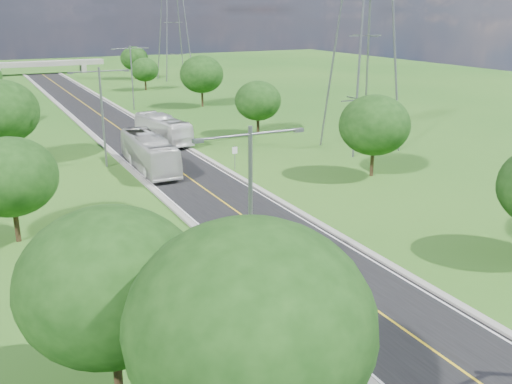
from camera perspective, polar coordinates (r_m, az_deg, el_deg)
ground at (r=75.82m, az=-12.83°, el=5.68°), size 260.00×260.00×0.00m
road at (r=81.54m, az=-13.91°, el=6.45°), size 8.00×150.00×0.06m
curb_left at (r=80.69m, az=-16.85°, el=6.15°), size 0.50×150.00×0.22m
curb_right at (r=82.56m, az=-11.03°, el=6.84°), size 0.50×150.00×0.22m
speed_limit_sign at (r=56.81m, az=-2.13°, el=3.80°), size 0.55×0.09×2.40m
overpass at (r=153.65m, az=-20.68°, el=11.84°), size 30.00×3.00×3.20m
streetlight_near_left at (r=28.44m, az=-0.55°, el=-1.43°), size 5.90×0.25×10.00m
streetlight_mid_left at (r=59.04m, az=-15.15°, el=8.04°), size 5.90×0.25×10.00m
streetlight_far_right at (r=93.66m, az=-12.33°, el=11.63°), size 5.90×0.25×10.00m
power_tower_near at (r=65.64m, az=10.93°, el=16.33°), size 9.00×6.40×28.00m
power_tower_far at (r=134.45m, az=-8.31°, el=17.04°), size 9.00×6.40×28.00m
tree_la at (r=22.77m, az=-14.37°, el=-8.97°), size 7.14×7.14×8.30m
tree_lb at (r=41.49m, az=-23.37°, el=1.40°), size 6.30×6.30×7.33m
tree_lc at (r=62.88m, az=-24.20°, el=7.33°), size 7.56×7.56×8.79m
tree_lf at (r=18.29m, az=-0.59°, el=-13.19°), size 7.98×7.98×9.28m
tree_rb at (r=55.04m, az=11.76°, el=6.56°), size 6.72×6.72×7.82m
tree_rc at (r=72.87m, az=0.20°, el=9.11°), size 5.88×5.88×6.84m
tree_rd at (r=95.27m, az=-5.46°, el=11.64°), size 7.14×7.14×8.30m
tree_re at (r=117.20m, az=-11.07°, el=11.92°), size 5.46×5.46×6.35m
tree_rf at (r=137.28m, az=-12.07°, el=12.93°), size 6.30×6.30×7.33m
bus_outbound at (r=69.80m, az=-9.31°, el=6.25°), size 3.88×11.55×3.16m
bus_inbound at (r=57.74m, az=-10.64°, el=3.91°), size 3.19×12.36×3.42m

